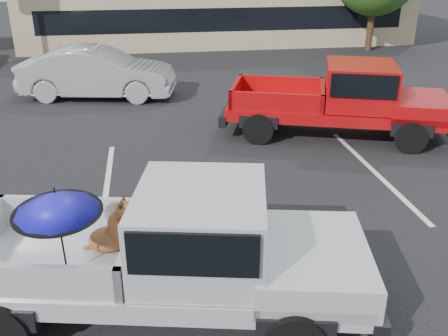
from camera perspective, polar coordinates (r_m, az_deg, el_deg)
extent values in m
plane|color=black|center=(9.25, 4.91, -6.65)|extent=(90.00, 90.00, 0.00)
cube|color=silver|center=(10.83, -13.29, -2.43)|extent=(0.12, 5.00, 0.01)
cube|color=silver|center=(11.89, 16.80, -0.39)|extent=(0.12, 5.00, 0.01)
cube|color=black|center=(25.26, 0.26, 16.60)|extent=(18.00, 0.08, 1.10)
cylinder|color=#332114|center=(26.36, 16.44, 15.69)|extent=(0.32, 0.32, 2.73)
cylinder|color=#332114|center=(32.88, 5.46, 18.06)|extent=(0.32, 0.32, 2.86)
cylinder|color=black|center=(7.02, -24.04, -16.37)|extent=(0.80, 0.43, 0.76)
cylinder|color=black|center=(8.37, -18.70, -8.51)|extent=(0.80, 0.43, 0.76)
cylinder|color=black|center=(7.84, 7.01, -9.63)|extent=(0.80, 0.43, 0.76)
cube|color=silver|center=(6.98, -7.14, -11.41)|extent=(5.67, 2.99, 0.28)
cube|color=silver|center=(6.83, 9.83, -10.38)|extent=(1.86, 2.19, 0.46)
cube|color=black|center=(7.18, 15.72, -12.83)|extent=(0.60, 1.96, 0.30)
cube|color=silver|center=(6.55, -2.66, -6.76)|extent=(1.99, 2.14, 1.05)
cube|color=black|center=(6.45, -2.69, -5.23)|extent=(1.87, 2.21, 0.55)
cube|color=black|center=(7.33, -18.59, -10.19)|extent=(2.63, 2.27, 0.10)
cube|color=silver|center=(7.87, -16.71, -4.89)|extent=(2.27, 0.57, 0.50)
cube|color=silver|center=(6.51, -21.59, -12.17)|extent=(2.27, 0.57, 0.50)
cube|color=silver|center=(6.85, -10.21, -8.77)|extent=(0.48, 1.82, 0.50)
ellipsoid|color=brown|center=(7.22, -13.16, -7.95)|extent=(0.60, 0.53, 0.35)
cylinder|color=brown|center=(7.10, -11.08, -8.74)|extent=(0.08, 0.08, 0.26)
cylinder|color=brown|center=(7.24, -10.77, -8.01)|extent=(0.08, 0.08, 0.26)
ellipsoid|color=brown|center=(7.06, -11.87, -6.53)|extent=(0.38, 0.36, 0.47)
cylinder|color=red|center=(6.98, -11.80, -5.46)|extent=(0.23, 0.23, 0.04)
sphere|color=brown|center=(6.91, -11.26, -4.70)|extent=(0.25, 0.25, 0.25)
cone|color=black|center=(6.89, -10.10, -4.90)|extent=(0.19, 0.15, 0.12)
cone|color=black|center=(6.80, -11.65, -3.98)|extent=(0.09, 0.09, 0.13)
cone|color=black|center=(6.91, -11.40, -3.48)|extent=(0.09, 0.09, 0.13)
cylinder|color=brown|center=(7.33, -14.57, -8.58)|extent=(0.31, 0.05, 0.11)
cylinder|color=black|center=(6.65, -18.02, -7.95)|extent=(0.02, 0.10, 1.05)
cone|color=#1C17CA|center=(6.39, -18.63, -3.78)|extent=(1.10, 1.12, 0.36)
cylinder|color=black|center=(6.32, -18.82, -2.50)|extent=(0.02, 0.02, 0.10)
cylinder|color=black|center=(6.45, -18.48, -4.81)|extent=(1.10, 1.10, 0.09)
cylinder|color=black|center=(12.97, 3.94, 4.51)|extent=(0.85, 0.53, 0.80)
cylinder|color=black|center=(14.80, 4.74, 6.95)|extent=(0.85, 0.53, 0.80)
cylinder|color=black|center=(13.18, 20.56, 3.32)|extent=(0.85, 0.53, 0.80)
cylinder|color=black|center=(14.99, 19.38, 5.87)|extent=(0.85, 0.53, 0.80)
cube|color=#AB090C|center=(13.76, 12.54, 6.48)|extent=(6.02, 3.73, 0.29)
cube|color=#AB090C|center=(13.98, 21.29, 6.62)|extent=(2.14, 2.42, 0.48)
cube|color=black|center=(14.27, 24.15, 4.79)|extent=(0.86, 2.02, 0.32)
cube|color=black|center=(13.96, 0.49, 6.52)|extent=(0.84, 2.01, 0.29)
cube|color=#AB090C|center=(13.62, 15.26, 9.16)|extent=(2.26, 2.39, 1.10)
cube|color=black|center=(13.57, 15.36, 10.01)|extent=(2.15, 2.44, 0.58)
cube|color=black|center=(13.75, 6.17, 7.16)|extent=(2.91, 2.61, 0.11)
cube|color=#AB090C|center=(14.54, 6.48, 9.37)|extent=(2.32, 0.87, 0.53)
cube|color=#AB090C|center=(12.78, 5.94, 7.36)|extent=(2.32, 0.87, 0.53)
cube|color=#AB090C|center=(13.77, 1.37, 8.69)|extent=(0.72, 1.87, 0.53)
cube|color=#AB090C|center=(13.64, 11.13, 8.10)|extent=(0.72, 1.87, 0.53)
imported|color=#9FA0A5|center=(17.57, -14.25, 10.50)|extent=(5.35, 2.71, 1.68)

